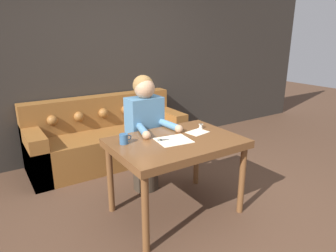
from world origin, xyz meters
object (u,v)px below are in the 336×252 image
Objects in this scene: dining_table at (176,148)px; mug at (124,139)px; person at (145,134)px; thread_spool at (201,126)px; couch at (108,139)px; scissors at (166,140)px.

mug is (-0.44, 0.16, 0.13)m from dining_table.
person is 0.60m from thread_spool.
thread_spool is (0.40, 0.14, 0.11)m from dining_table.
person is at bearing -86.55° from couch.
couch is 1.53m from thread_spool.
couch is at bearing 109.31° from thread_spool.
mug is 2.51× the size of thread_spool.
thread_spool is at bearing 12.35° from scissors.
thread_spool is (0.49, 0.11, 0.02)m from scissors.
couch is 1.02m from person.
couch is at bearing 92.97° from dining_table.
person reaches higher than thread_spool.
scissors is 0.50m from thread_spool.
thread_spool reaches higher than dining_table.
dining_table is 0.92× the size of person.
person is at bearing 82.54° from scissors.
mug is (-0.37, -1.36, 0.48)m from couch.
scissors reaches higher than dining_table.
dining_table is 0.56m from person.
dining_table is 0.57× the size of couch.
mug is at bearing -105.08° from couch.
mug reaches higher than scissors.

